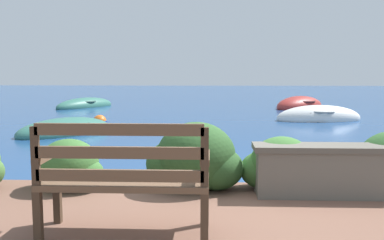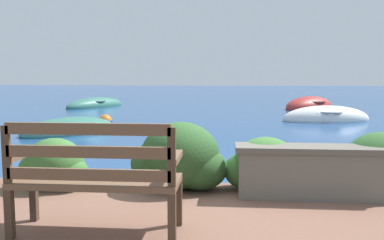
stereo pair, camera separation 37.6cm
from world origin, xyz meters
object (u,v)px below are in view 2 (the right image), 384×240
(rowboat_nearest, at_px, (70,130))
(rowboat_far, at_px, (309,107))
(rowboat_mid, at_px, (326,119))
(mooring_buoy, at_px, (105,121))
(park_bench, at_px, (95,176))
(rowboat_outer, at_px, (95,106))

(rowboat_nearest, xyz_separation_m, rowboat_far, (7.23, 7.42, 0.02))
(rowboat_nearest, xyz_separation_m, rowboat_mid, (6.94, 3.09, 0.01))
(rowboat_mid, xyz_separation_m, mooring_buoy, (-6.59, -1.15, -0.00))
(rowboat_nearest, relative_size, rowboat_mid, 0.98)
(park_bench, distance_m, rowboat_far, 15.08)
(park_bench, relative_size, rowboat_far, 0.50)
(rowboat_outer, distance_m, mooring_buoy, 6.00)
(mooring_buoy, bearing_deg, rowboat_mid, 9.92)
(rowboat_nearest, bearing_deg, park_bench, -119.85)
(rowboat_nearest, bearing_deg, rowboat_outer, 50.78)
(mooring_buoy, bearing_deg, park_bench, -74.11)
(rowboat_outer, bearing_deg, park_bench, 48.53)
(rowboat_outer, bearing_deg, mooring_buoy, 51.31)
(rowboat_nearest, distance_m, mooring_buoy, 1.97)
(park_bench, relative_size, rowboat_mid, 0.48)
(park_bench, distance_m, rowboat_outer, 15.30)
(rowboat_outer, relative_size, mooring_buoy, 7.07)
(rowboat_nearest, bearing_deg, rowboat_mid, -28.27)
(rowboat_mid, height_order, mooring_buoy, rowboat_mid)
(park_bench, relative_size, mooring_buoy, 3.15)
(rowboat_outer, height_order, mooring_buoy, rowboat_outer)
(rowboat_mid, bearing_deg, rowboat_far, -103.41)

